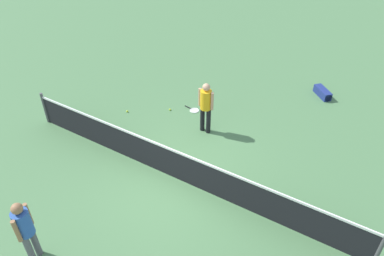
{
  "coord_description": "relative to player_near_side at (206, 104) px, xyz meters",
  "views": [
    {
      "loc": [
        -4.13,
        5.94,
        7.08
      ],
      "look_at": [
        0.2,
        -1.12,
        0.9
      ],
      "focal_mm": 34.82,
      "sensor_mm": 36.0,
      "label": 1
    }
  ],
  "objects": [
    {
      "name": "tennis_racket_near_player",
      "position": [
        0.9,
        -0.8,
        -1.0
      ],
      "size": [
        0.6,
        0.36,
        0.03
      ],
      "color": "white",
      "rests_on": "ground_plane"
    },
    {
      "name": "tennis_ball_midcourt",
      "position": [
        0.69,
        1.67,
        -0.98
      ],
      "size": [
        0.07,
        0.07,
        0.07
      ],
      "primitive_type": "sphere",
      "color": "#C6E033",
      "rests_on": "ground_plane"
    },
    {
      "name": "player_far_side",
      "position": [
        0.83,
        5.86,
        0.0
      ],
      "size": [
        0.44,
        0.52,
        1.7
      ],
      "color": "#595960",
      "rests_on": "ground_plane"
    },
    {
      "name": "tennis_ball_near_player",
      "position": [
        1.6,
        -0.38,
        -0.98
      ],
      "size": [
        0.07,
        0.07,
        0.07
      ],
      "primitive_type": "sphere",
      "color": "#C6E033",
      "rests_on": "ground_plane"
    },
    {
      "name": "equipment_bag",
      "position": [
        -2.56,
        -3.99,
        -0.87
      ],
      "size": [
        0.77,
        0.76,
        0.28
      ],
      "color": "navy",
      "rests_on": "ground_plane"
    },
    {
      "name": "player_near_side",
      "position": [
        0.0,
        0.0,
        0.0
      ],
      "size": [
        0.52,
        0.35,
        1.7
      ],
      "color": "black",
      "rests_on": "ground_plane"
    },
    {
      "name": "ground_plane",
      "position": [
        -0.4,
        2.23,
        -1.01
      ],
      "size": [
        40.0,
        40.0,
        0.0
      ],
      "primitive_type": "plane",
      "color": "#4C7A4C"
    },
    {
      "name": "court_net",
      "position": [
        -0.4,
        2.23,
        -0.51
      ],
      "size": [
        10.09,
        0.09,
        1.07
      ],
      "color": "#4C4C51",
      "rests_on": "ground_plane"
    },
    {
      "name": "tennis_ball_by_net",
      "position": [
        -0.57,
        1.69,
        -0.98
      ],
      "size": [
        0.07,
        0.07,
        0.07
      ],
      "primitive_type": "sphere",
      "color": "#C6E033",
      "rests_on": "ground_plane"
    },
    {
      "name": "tennis_ball_baseline",
      "position": [
        2.76,
        0.47,
        -0.98
      ],
      "size": [
        0.07,
        0.07,
        0.07
      ],
      "primitive_type": "sphere",
      "color": "#C6E033",
      "rests_on": "ground_plane"
    }
  ]
}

